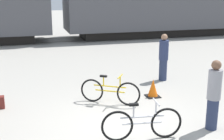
# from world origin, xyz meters

# --- Properties ---
(ground_plane) EXTENTS (80.00, 80.00, 0.00)m
(ground_plane) POSITION_xyz_m (0.00, 0.00, 0.00)
(ground_plane) COLOR #A8A399
(rail_near) EXTENTS (65.36, 0.07, 0.01)m
(rail_near) POSITION_xyz_m (0.00, 12.24, 0.01)
(rail_near) COLOR #4C4238
(rail_near) RESTS_ON ground_plane
(rail_far) EXTENTS (65.36, 0.07, 0.01)m
(rail_far) POSITION_xyz_m (0.00, 13.68, 0.01)
(rail_far) COLOR #4C4238
(rail_far) RESTS_ON ground_plane
(bicycle_silver) EXTENTS (1.77, 0.46, 0.87)m
(bicycle_silver) POSITION_xyz_m (0.23, -0.98, 0.37)
(bicycle_silver) COLOR black
(bicycle_silver) RESTS_ON ground_plane
(bicycle_yellow) EXTENTS (1.51, 0.98, 0.84)m
(bicycle_yellow) POSITION_xyz_m (0.14, 1.31, 0.36)
(bicycle_yellow) COLOR black
(bicycle_yellow) RESTS_ON ground_plane
(person_in_grey) EXTENTS (0.31, 0.31, 1.65)m
(person_in_grey) POSITION_xyz_m (1.98, -0.92, 0.84)
(person_in_grey) COLOR #283351
(person_in_grey) RESTS_ON ground_plane
(person_in_navy) EXTENTS (0.33, 0.33, 1.66)m
(person_in_navy) POSITION_xyz_m (2.58, 3.04, 0.84)
(person_in_navy) COLOR #283351
(person_in_navy) RESTS_ON ground_plane
(traffic_cone) EXTENTS (0.40, 0.40, 0.55)m
(traffic_cone) POSITION_xyz_m (1.55, 1.51, 0.25)
(traffic_cone) COLOR black
(traffic_cone) RESTS_ON ground_plane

